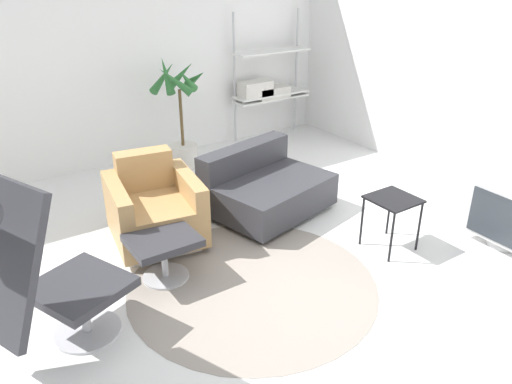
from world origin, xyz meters
name	(u,v)px	position (x,y,z in m)	size (l,w,h in m)	color
ground_plane	(246,278)	(0.00, 0.00, 0.00)	(12.00, 12.00, 0.00)	white
wall_back	(101,45)	(0.00, 2.93, 1.40)	(12.00, 0.09, 2.80)	white
wall_right	(504,58)	(2.97, 0.00, 1.40)	(0.06, 12.00, 2.80)	white
round_rug	(253,284)	(-0.01, -0.10, 0.00)	(1.90, 1.90, 0.01)	gray
lounge_chair	(22,260)	(-1.51, -0.06, 0.74)	(1.08, 0.85, 1.30)	#BCBCC1
ottoman	(163,247)	(-0.52, 0.36, 0.28)	(0.51, 0.43, 0.36)	#BCBCC1
armchair_red	(154,211)	(-0.33, 0.94, 0.28)	(0.84, 0.89, 0.74)	silver
couch_low	(265,189)	(0.78, 0.87, 0.23)	(1.27, 1.09, 0.61)	black
side_table	(393,205)	(1.27, -0.29, 0.41)	(0.37, 0.37, 0.47)	black
crt_television	(511,214)	(2.15, -0.83, 0.30)	(0.43, 0.56, 0.55)	#B7B7B7
potted_plant	(181,122)	(0.65, 2.40, 0.55)	(0.60, 0.63, 1.30)	silver
shelf_unit	(266,86)	(2.05, 2.68, 0.72)	(1.07, 0.28, 1.68)	#BCBCC1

